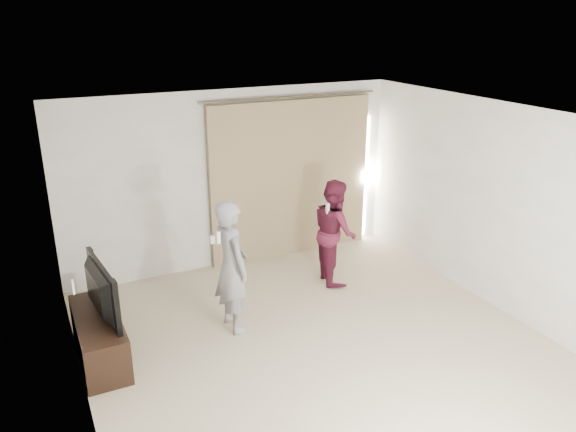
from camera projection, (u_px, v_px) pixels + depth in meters
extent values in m
plane|color=#C3B392|center=(325.00, 353.00, 6.28)|extent=(5.50, 5.50, 0.00)
cube|color=white|center=(234.00, 179.00, 8.16)|extent=(5.00, 0.04, 2.60)
cube|color=white|center=(75.00, 296.00, 4.80)|extent=(0.04, 5.50, 2.60)
cube|color=white|center=(73.00, 287.00, 5.18)|extent=(0.02, 0.08, 0.12)
cube|color=white|center=(332.00, 121.00, 5.39)|extent=(5.00, 5.50, 0.01)
cube|color=tan|center=(291.00, 179.00, 8.50)|extent=(2.60, 0.10, 2.40)
cylinder|color=brown|center=(291.00, 97.00, 8.08)|extent=(2.80, 0.03, 0.03)
cube|color=silver|center=(365.00, 177.00, 9.15)|extent=(0.08, 0.04, 2.00)
cube|color=black|center=(99.00, 337.00, 6.11)|extent=(0.45, 1.31, 0.50)
imported|color=black|center=(93.00, 292.00, 5.92)|extent=(0.25, 1.06, 0.61)
cylinder|color=tan|center=(101.00, 308.00, 7.18)|extent=(0.34, 0.34, 0.06)
cylinder|color=tan|center=(99.00, 292.00, 7.10)|extent=(0.19, 0.19, 0.39)
imported|color=gray|center=(232.00, 266.00, 6.53)|extent=(0.43, 0.62, 1.61)
cube|color=white|center=(218.00, 237.00, 6.22)|extent=(0.04, 0.04, 0.14)
cube|color=white|center=(212.00, 240.00, 6.44)|extent=(0.05, 0.05, 0.09)
imported|color=#57172D|center=(335.00, 231.00, 7.76)|extent=(0.69, 0.81, 1.47)
cube|color=white|center=(328.00, 208.00, 7.47)|extent=(0.04, 0.04, 0.14)
cube|color=white|center=(319.00, 210.00, 7.69)|extent=(0.05, 0.05, 0.09)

